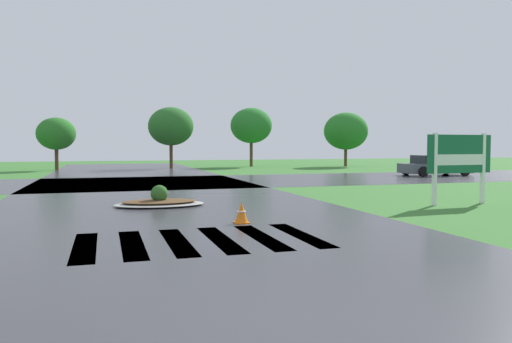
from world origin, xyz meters
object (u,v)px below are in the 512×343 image
(car_silver_hatch, at_px, (434,166))
(traffic_cone, at_px, (241,213))
(median_island, at_px, (159,202))
(estate_billboard, at_px, (459,157))

(car_silver_hatch, distance_m, traffic_cone, 23.17)
(median_island, height_order, traffic_cone, median_island)
(traffic_cone, bearing_deg, median_island, 110.74)
(estate_billboard, relative_size, traffic_cone, 4.71)
(median_island, distance_m, traffic_cone, 4.54)
(median_island, distance_m, car_silver_hatch, 21.95)
(traffic_cone, bearing_deg, estate_billboard, 12.39)
(estate_billboard, xyz_separation_m, traffic_cone, (-8.01, -1.76, -1.31))
(estate_billboard, distance_m, median_island, 10.04)
(estate_billboard, height_order, traffic_cone, estate_billboard)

